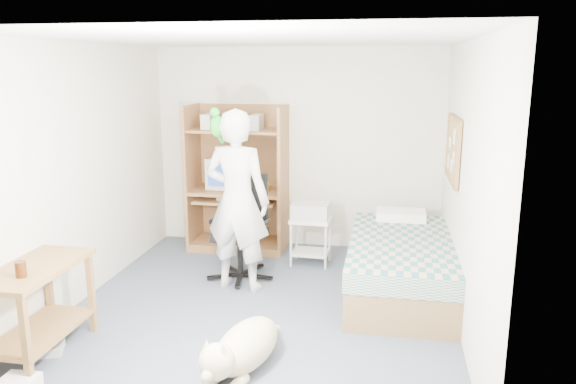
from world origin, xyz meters
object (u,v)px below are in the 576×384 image
Objects in this scene: computer_hutch at (239,184)px; bed at (401,265)px; dog at (243,348)px; office_chair at (242,241)px; printer_cart at (311,234)px; side_desk at (37,297)px; person at (237,201)px.

computer_hutch reaches higher than bed.
bed is 2.13m from dog.
office_chair is at bearing 119.27° from dog.
computer_hutch is 3.27× the size of printer_cart.
bed is at bearing 70.34° from dog.
side_desk is at bearing -111.88° from office_chair.
office_chair is at bearing -73.83° from person.
printer_cart is (0.68, 0.54, -0.04)m from office_chair.
computer_hutch is at bearing 115.72° from office_chair.
office_chair is 2.04× the size of printer_cart.
person reaches higher than office_chair.
office_chair is at bearing 175.48° from bed.
bed is at bearing -29.29° from computer_hutch.
printer_cart is at bearing 146.68° from bed.
computer_hutch reaches higher than side_desk.
side_desk is (-2.85, -1.82, 0.21)m from bed.
printer_cart is (-1.02, 0.67, 0.08)m from bed.
dog is at bearing -66.51° from office_chair.
dog is 2.05× the size of printer_cart.
computer_hutch is 1.60× the size of dog.
computer_hutch reaches higher than dog.
computer_hutch is 2.35m from bed.
side_desk is at bearing -163.74° from dog.
side_desk is 0.54× the size of person.
person is at bearing -75.20° from computer_hutch.
office_chair is 0.62m from person.
bed is (2.00, -1.12, -0.53)m from computer_hutch.
computer_hutch reaches higher than office_chair.
dog is (-1.20, -1.76, -0.10)m from bed.
person reaches higher than computer_hutch.
dog is (0.80, -2.89, -0.63)m from computer_hutch.
office_chair is (0.30, -0.99, -0.42)m from computer_hutch.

